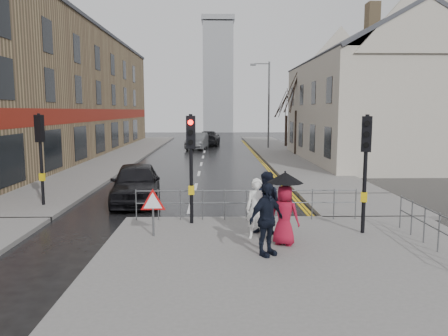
{
  "coord_description": "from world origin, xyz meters",
  "views": [
    {
      "loc": [
        0.93,
        -13.17,
        3.65
      ],
      "look_at": [
        1.27,
        2.67,
        1.55
      ],
      "focal_mm": 35.0,
      "sensor_mm": 36.0,
      "label": 1
    }
  ],
  "objects_px": {
    "pedestrian_a": "(257,209)",
    "pedestrian_with_umbrella": "(285,204)",
    "car_parked": "(136,183)",
    "pedestrian_d": "(266,219)",
    "car_mid": "(197,141)",
    "pedestrian_b": "(268,203)"
  },
  "relations": [
    {
      "from": "pedestrian_a",
      "to": "pedestrian_d",
      "type": "height_order",
      "value": "pedestrian_d"
    },
    {
      "from": "pedestrian_a",
      "to": "pedestrian_with_umbrella",
      "type": "bearing_deg",
      "value": -28.29
    },
    {
      "from": "pedestrian_a",
      "to": "car_parked",
      "type": "relative_size",
      "value": 0.36
    },
    {
      "from": "pedestrian_a",
      "to": "pedestrian_b",
      "type": "relative_size",
      "value": 0.93
    },
    {
      "from": "pedestrian_with_umbrella",
      "to": "car_parked",
      "type": "relative_size",
      "value": 0.42
    },
    {
      "from": "pedestrian_a",
      "to": "pedestrian_with_umbrella",
      "type": "relative_size",
      "value": 0.87
    },
    {
      "from": "pedestrian_b",
      "to": "car_mid",
      "type": "xyz_separation_m",
      "value": [
        -3.16,
        29.23,
        -0.27
      ]
    },
    {
      "from": "pedestrian_b",
      "to": "pedestrian_with_umbrella",
      "type": "bearing_deg",
      "value": -54.82
    },
    {
      "from": "pedestrian_with_umbrella",
      "to": "car_parked",
      "type": "xyz_separation_m",
      "value": [
        -4.95,
        6.07,
        -0.44
      ]
    },
    {
      "from": "pedestrian_b",
      "to": "pedestrian_d",
      "type": "relative_size",
      "value": 1.01
    },
    {
      "from": "car_mid",
      "to": "pedestrian_b",
      "type": "bearing_deg",
      "value": -76.58
    },
    {
      "from": "pedestrian_a",
      "to": "pedestrian_d",
      "type": "xyz_separation_m",
      "value": [
        0.09,
        -1.42,
        0.06
      ]
    },
    {
      "from": "pedestrian_d",
      "to": "car_mid",
      "type": "bearing_deg",
      "value": 58.0
    },
    {
      "from": "pedestrian_b",
      "to": "pedestrian_d",
      "type": "distance_m",
      "value": 1.81
    },
    {
      "from": "car_parked",
      "to": "car_mid",
      "type": "xyz_separation_m",
      "value": [
        1.48,
        24.1,
        -0.02
      ]
    },
    {
      "from": "pedestrian_a",
      "to": "car_mid",
      "type": "xyz_separation_m",
      "value": [
        -2.8,
        29.59,
        -0.21
      ]
    },
    {
      "from": "pedestrian_with_umbrella",
      "to": "car_mid",
      "type": "xyz_separation_m",
      "value": [
        -3.47,
        30.17,
        -0.46
      ]
    },
    {
      "from": "pedestrian_d",
      "to": "car_mid",
      "type": "height_order",
      "value": "pedestrian_d"
    },
    {
      "from": "pedestrian_b",
      "to": "car_mid",
      "type": "distance_m",
      "value": 29.4
    },
    {
      "from": "pedestrian_a",
      "to": "pedestrian_with_umbrella",
      "type": "distance_m",
      "value": 0.92
    },
    {
      "from": "car_mid",
      "to": "pedestrian_a",
      "type": "bearing_deg",
      "value": -77.35
    },
    {
      "from": "pedestrian_b",
      "to": "pedestrian_with_umbrella",
      "type": "distance_m",
      "value": 1.01
    }
  ]
}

